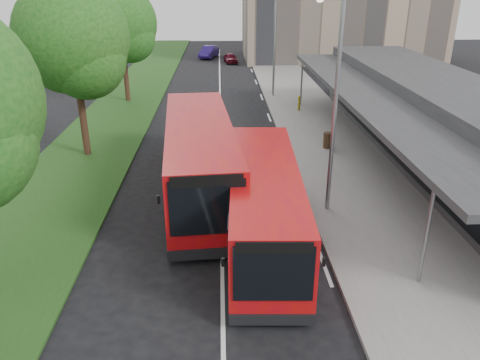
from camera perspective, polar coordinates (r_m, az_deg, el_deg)
The scene contains 16 objects.
ground at distance 16.81m, azimuth -2.23°, elevation -7.21°, with size 120.00×120.00×0.00m, color black.
pavement at distance 36.02m, azimuth 7.27°, elevation 9.43°, with size 5.00×80.00×0.15m, color slate.
grass_verge at distance 36.22m, azimuth -13.73°, elevation 9.00°, with size 5.00×80.00×0.10m, color #1C3F14.
lane_centre_line at distance 30.71m, azimuth -2.42°, elevation 7.07°, with size 0.12×70.00×0.01m, color silver.
kerb_dashes at distance 34.72m, azimuth 3.08°, elevation 8.95°, with size 0.12×56.00×0.01m.
station_building at distance 25.80m, azimuth 22.64°, elevation 6.87°, with size 7.70×26.00×4.00m.
tree_mid at distance 24.76m, azimuth -19.67°, elevation 15.26°, with size 5.44×5.44×8.74m.
tree_far at distance 36.39m, azimuth -14.26°, elevation 17.53°, with size 5.16×5.16×8.30m.
lamp_post_near at distance 17.42m, azimuth 11.36°, elevation 10.19°, with size 1.44×0.28×8.00m.
lamp_post_far at distance 36.93m, azimuth 4.11°, elevation 17.21°, with size 1.44×0.28×8.00m.
bus_main at distance 16.18m, azimuth 2.97°, elevation -2.90°, with size 2.86×9.69×2.71m.
bus_second at distance 19.69m, azimuth -4.92°, elevation 2.65°, with size 3.74×11.37×3.17m.
litter_bin at distance 25.70m, azimuth 10.64°, elevation 4.78°, with size 0.47×0.47×0.84m, color #3B2918.
bollard at distance 33.20m, azimuth 7.21°, elevation 9.27°, with size 0.16×0.16×0.99m, color #FFEC0D.
car_near at distance 54.03m, azimuth -1.18°, elevation 14.66°, with size 1.28×3.18×1.08m, color #590C1B.
car_far at distance 57.86m, azimuth -3.81°, elevation 15.32°, with size 1.46×4.18×1.38m, color navy.
Camera 1 is at (0.03, -14.51, 8.48)m, focal length 35.00 mm.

